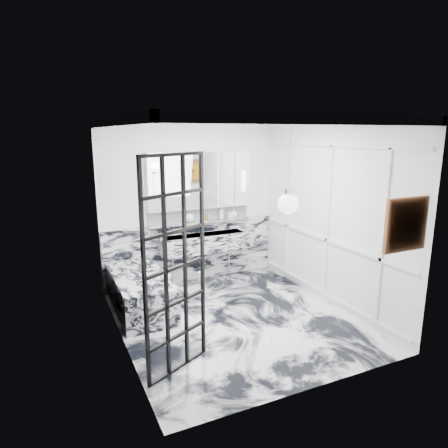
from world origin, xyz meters
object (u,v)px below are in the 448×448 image
crittall_door (176,268)px  mirror_cabinet (200,180)px  bathtub (140,292)px  trough_sink (204,243)px

crittall_door → mirror_cabinet: crittall_door is taller
crittall_door → bathtub: (-0.03, 1.74, -0.93)m
bathtub → mirror_cabinet: bearing=32.1°
crittall_door → trough_sink: bearing=34.3°
crittall_door → bathtub: bearing=63.6°
trough_sink → bathtub: (-1.33, -0.66, -0.45)m
crittall_door → bathtub: crittall_door is taller
crittall_door → mirror_cabinet: (1.30, 2.57, 0.61)m
mirror_cabinet → bathtub: bearing=-147.9°
trough_sink → bathtub: 1.55m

